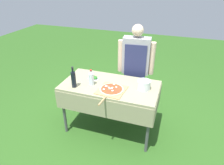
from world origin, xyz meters
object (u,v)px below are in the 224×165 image
(person_cook, at_px, (136,65))
(oil_bottle, at_px, (74,79))
(mixing_tub, at_px, (144,85))
(pizza_on_peel, at_px, (111,90))
(water_bottle, at_px, (91,78))
(herb_container, at_px, (94,77))
(prep_table, at_px, (110,90))

(person_cook, xyz_separation_m, oil_bottle, (-0.70, -0.80, 0.01))
(oil_bottle, height_order, mixing_tub, oil_bottle)
(mixing_tub, bearing_deg, pizza_on_peel, -155.34)
(water_bottle, distance_m, mixing_tub, 0.75)
(pizza_on_peel, relative_size, water_bottle, 2.47)
(oil_bottle, bearing_deg, herb_container, 64.06)
(prep_table, height_order, person_cook, person_cook)
(pizza_on_peel, distance_m, mixing_tub, 0.46)
(prep_table, distance_m, person_cook, 0.65)
(herb_container, xyz_separation_m, mixing_tub, (0.79, -0.07, 0.05))
(prep_table, distance_m, water_bottle, 0.34)
(mixing_tub, bearing_deg, prep_table, -176.25)
(water_bottle, bearing_deg, pizza_on_peel, -12.12)
(herb_container, bearing_deg, water_bottle, -75.38)
(prep_table, distance_m, mixing_tub, 0.51)
(oil_bottle, xyz_separation_m, herb_container, (0.16, 0.32, -0.11))
(water_bottle, bearing_deg, prep_table, 19.11)
(prep_table, distance_m, herb_container, 0.34)
(person_cook, relative_size, pizza_on_peel, 2.66)
(prep_table, xyz_separation_m, pizza_on_peel, (0.07, -0.16, 0.11))
(pizza_on_peel, xyz_separation_m, mixing_tub, (0.41, 0.19, 0.05))
(prep_table, height_order, pizza_on_peel, pizza_on_peel)
(person_cook, height_order, oil_bottle, person_cook)
(oil_bottle, bearing_deg, pizza_on_peel, 7.40)
(person_cook, height_order, pizza_on_peel, person_cook)
(herb_container, bearing_deg, mixing_tub, -4.81)
(oil_bottle, height_order, herb_container, oil_bottle)
(prep_table, xyz_separation_m, water_bottle, (-0.25, -0.09, 0.21))
(water_bottle, distance_m, herb_container, 0.21)
(prep_table, relative_size, pizza_on_peel, 2.38)
(pizza_on_peel, bearing_deg, prep_table, 119.66)
(oil_bottle, relative_size, herb_container, 1.69)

